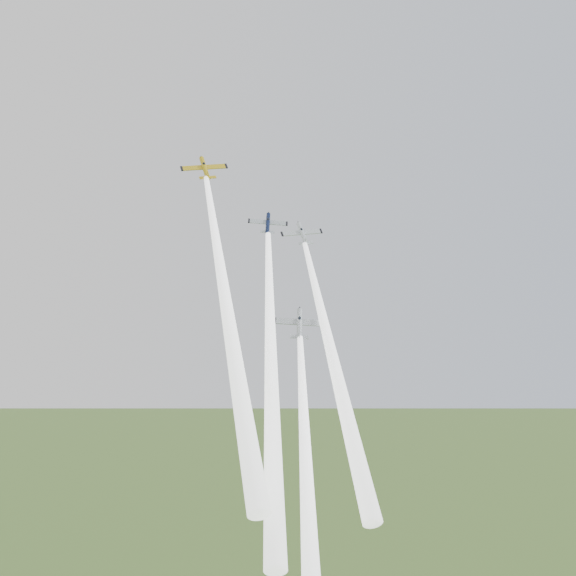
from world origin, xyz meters
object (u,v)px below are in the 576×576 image
object	(u,v)px
plane_silver_right	(302,234)
plane_silver_low	(299,324)
plane_navy	(268,223)
plane_yellow	(205,168)

from	to	relation	value
plane_silver_right	plane_silver_low	xyz separation A→B (m)	(-7.82, -14.72, -18.09)
plane_navy	plane_yellow	bearing A→B (deg)	167.01
plane_navy	plane_silver_low	xyz separation A→B (m)	(2.36, -8.06, -18.29)
plane_navy	plane_silver_right	xyz separation A→B (m)	(10.19, 6.67, -0.20)
plane_navy	plane_silver_right	bearing A→B (deg)	55.37
plane_yellow	plane_silver_low	size ratio (longest dim) A/B	1.00
plane_yellow	plane_silver_low	distance (m)	34.68
plane_silver_low	plane_yellow	bearing A→B (deg)	152.32
plane_silver_right	plane_silver_low	bearing A→B (deg)	-104.30
plane_navy	plane_silver_right	distance (m)	12.18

